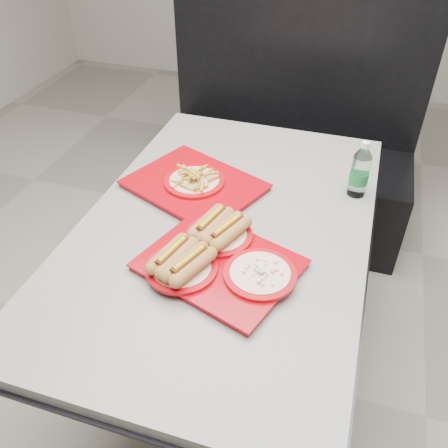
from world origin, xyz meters
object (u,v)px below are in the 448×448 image
(booth_bench, at_px, (286,153))
(diner_table, at_px, (225,261))
(water_bottle, at_px, (360,172))
(tray_near, at_px, (215,256))
(tray_far, at_px, (194,183))

(booth_bench, bearing_deg, diner_table, -90.00)
(booth_bench, bearing_deg, water_bottle, -64.49)
(tray_near, relative_size, water_bottle, 2.47)
(tray_near, height_order, water_bottle, water_bottle)
(booth_bench, bearing_deg, tray_near, -88.65)
(tray_near, bearing_deg, diner_table, 98.92)
(tray_far, height_order, water_bottle, water_bottle)
(diner_table, xyz_separation_m, booth_bench, (0.00, 1.09, -0.18))
(booth_bench, distance_m, tray_far, 1.02)
(booth_bench, relative_size, water_bottle, 6.70)
(booth_bench, relative_size, tray_far, 2.54)
(diner_table, bearing_deg, booth_bench, 90.00)
(tray_near, bearing_deg, tray_far, 118.89)
(booth_bench, height_order, tray_far, booth_bench)
(booth_bench, bearing_deg, tray_far, -99.77)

